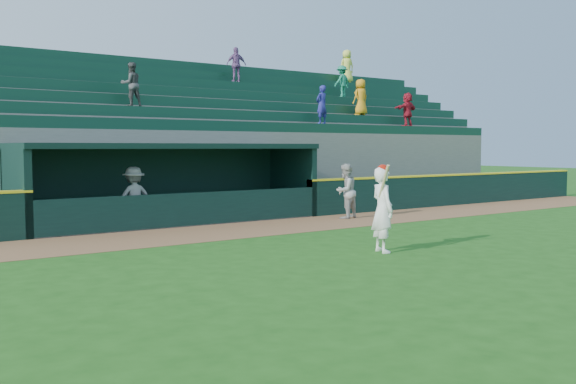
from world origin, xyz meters
TOP-DOWN VIEW (x-y plane):
  - ground at (0.00, 0.00)m, footprint 120.00×120.00m
  - warning_track at (0.00, 4.90)m, footprint 40.00×3.00m
  - field_wall_right at (12.25, 6.55)m, footprint 15.50×0.30m
  - wall_stripe_right at (12.25, 6.55)m, footprint 15.50×0.32m
  - dugout_player_front at (5.12, 5.43)m, footprint 1.02×0.88m
  - dugout_player_inside at (-1.50, 7.17)m, footprint 1.15×0.66m
  - dugout at (0.00, 8.00)m, footprint 9.40×2.80m
  - stands at (0.02, 12.57)m, footprint 34.50×6.25m
  - batter_at_plate at (1.28, -0.23)m, footprint 0.63×0.86m

SIDE VIEW (x-z plane):
  - ground at x=0.00m, z-range 0.00..0.00m
  - warning_track at x=0.00m, z-range 0.00..0.01m
  - field_wall_right at x=12.25m, z-range 0.00..1.20m
  - dugout_player_inside at x=-1.50m, z-range 0.00..1.78m
  - dugout_player_front at x=5.12m, z-range 0.00..1.81m
  - batter_at_plate at x=1.28m, z-range -0.01..1.97m
  - wall_stripe_right at x=12.25m, z-range 1.20..1.26m
  - dugout at x=0.00m, z-range 0.13..2.59m
  - stands at x=0.02m, z-range -1.18..5.96m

